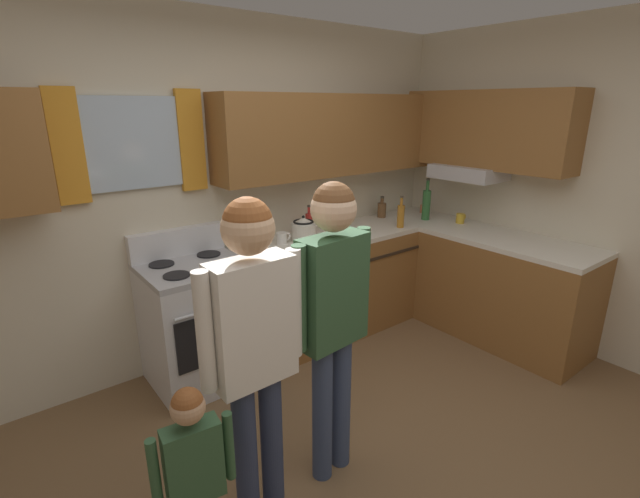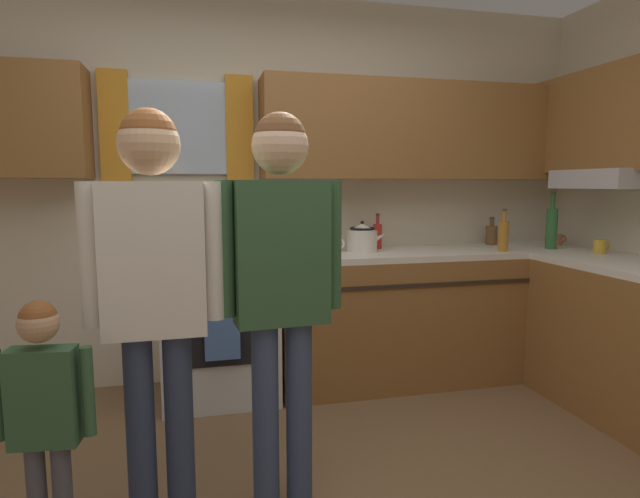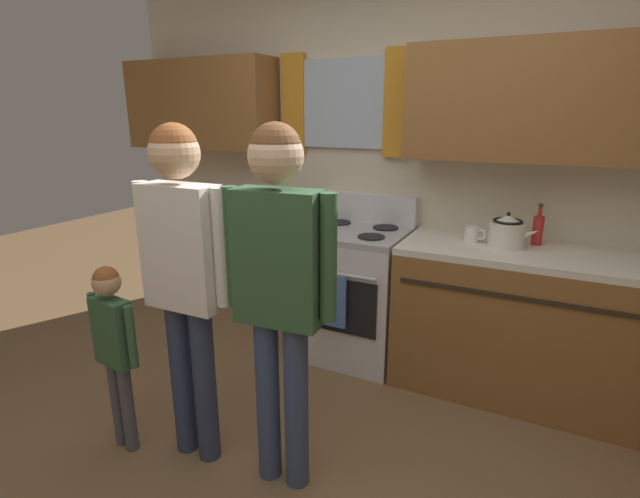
% 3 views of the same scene
% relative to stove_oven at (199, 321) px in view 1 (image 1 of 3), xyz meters
% --- Properties ---
extents(ground_plane, '(12.00, 12.00, 0.00)m').
position_rel_stove_oven_xyz_m(ground_plane, '(0.32, -1.54, -0.47)').
color(ground_plane, brown).
extents(back_wall_unit, '(4.60, 0.42, 2.60)m').
position_rel_stove_oven_xyz_m(back_wall_unit, '(0.38, 0.28, 0.99)').
color(back_wall_unit, beige).
rests_on(back_wall_unit, ground).
extents(right_wall_unit, '(0.52, 4.05, 2.60)m').
position_rel_stove_oven_xyz_m(right_wall_unit, '(2.62, -1.44, 0.93)').
color(right_wall_unit, beige).
rests_on(right_wall_unit, ground).
extents(kitchen_counter_run, '(2.25, 2.02, 0.90)m').
position_rel_stove_oven_xyz_m(kitchen_counter_run, '(1.81, -0.39, -0.02)').
color(kitchen_counter_run, brown).
rests_on(kitchen_counter_run, ground).
extents(stove_oven, '(0.70, 0.67, 1.10)m').
position_rel_stove_oven_xyz_m(stove_oven, '(0.00, 0.00, 0.00)').
color(stove_oven, silver).
rests_on(stove_oven, ground).
extents(bottle_squat_brown, '(0.08, 0.08, 0.21)m').
position_rel_stove_oven_xyz_m(bottle_squat_brown, '(2.02, 0.17, 0.51)').
color(bottle_squat_brown, brown).
rests_on(bottle_squat_brown, kitchen_counter_run).
extents(bottle_wine_green, '(0.08, 0.08, 0.39)m').
position_rel_stove_oven_xyz_m(bottle_wine_green, '(2.28, -0.16, 0.58)').
color(bottle_wine_green, '#2D6633').
rests_on(bottle_wine_green, kitchen_counter_run).
extents(bottle_sauce_red, '(0.06, 0.06, 0.25)m').
position_rel_stove_oven_xyz_m(bottle_sauce_red, '(1.11, 0.14, 0.53)').
color(bottle_sauce_red, red).
rests_on(bottle_sauce_red, kitchen_counter_run).
extents(bottle_oil_amber, '(0.06, 0.06, 0.29)m').
position_rel_stove_oven_xyz_m(bottle_oil_amber, '(1.87, -0.20, 0.54)').
color(bottle_oil_amber, '#B27223').
rests_on(bottle_oil_amber, kitchen_counter_run).
extents(mug_ceramic_white, '(0.13, 0.08, 0.09)m').
position_rel_stove_oven_xyz_m(mug_ceramic_white, '(0.76, 0.03, 0.48)').
color(mug_ceramic_white, white).
rests_on(mug_ceramic_white, kitchen_counter_run).
extents(cup_terracotta, '(0.11, 0.07, 0.08)m').
position_rel_stove_oven_xyz_m(cup_terracotta, '(2.50, 0.05, 0.47)').
color(cup_terracotta, '#B76642').
rests_on(cup_terracotta, kitchen_counter_run).
extents(mug_mustard_yellow, '(0.12, 0.08, 0.09)m').
position_rel_stove_oven_xyz_m(mug_mustard_yellow, '(2.43, -0.45, 0.48)').
color(mug_mustard_yellow, gold).
rests_on(mug_mustard_yellow, kitchen_counter_run).
extents(stovetop_kettle, '(0.27, 0.20, 0.21)m').
position_rel_stove_oven_xyz_m(stovetop_kettle, '(0.95, 0.01, 0.53)').
color(stovetop_kettle, silver).
rests_on(stovetop_kettle, kitchen_counter_run).
extents(adult_holding_child, '(0.50, 0.22, 1.62)m').
position_rel_stove_oven_xyz_m(adult_holding_child, '(-0.28, -1.31, 0.55)').
color(adult_holding_child, '#2D3856').
rests_on(adult_holding_child, ground).
extents(adult_in_plaid, '(0.50, 0.22, 1.62)m').
position_rel_stove_oven_xyz_m(adult_in_plaid, '(0.19, -1.27, 0.55)').
color(adult_in_plaid, '#38476B').
rests_on(adult_in_plaid, ground).
extents(small_child, '(0.33, 0.13, 0.97)m').
position_rel_stove_oven_xyz_m(small_child, '(-0.64, -1.44, 0.14)').
color(small_child, '#4C4C56').
rests_on(small_child, ground).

